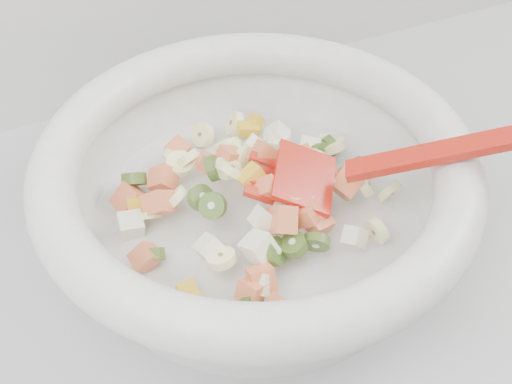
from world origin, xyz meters
name	(u,v)px	position (x,y,z in m)	size (l,w,h in m)	color
mixing_bowl	(256,182)	(0.18, 1.48, 0.96)	(0.45, 0.40, 0.16)	white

